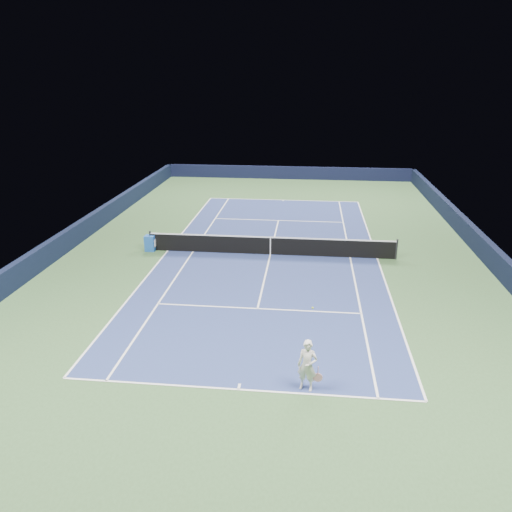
# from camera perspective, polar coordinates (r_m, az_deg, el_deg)

# --- Properties ---
(ground) EXTENTS (40.00, 40.00, 0.00)m
(ground) POSITION_cam_1_polar(r_m,az_deg,el_deg) (26.03, 1.65, 0.17)
(ground) COLOR #32522C
(ground) RESTS_ON ground
(wall_far) EXTENTS (22.00, 0.35, 1.10)m
(wall_far) POSITION_cam_1_polar(r_m,az_deg,el_deg) (45.03, 3.72, 9.48)
(wall_far) COLOR black
(wall_far) RESTS_ON ground
(wall_right) EXTENTS (0.35, 40.00, 1.10)m
(wall_right) POSITION_cam_1_polar(r_m,az_deg,el_deg) (27.29, 24.96, 0.40)
(wall_right) COLOR black
(wall_right) RESTS_ON ground
(wall_left) EXTENTS (0.35, 40.00, 1.10)m
(wall_left) POSITION_cam_1_polar(r_m,az_deg,el_deg) (28.74, -20.40, 1.99)
(wall_left) COLOR #101732
(wall_left) RESTS_ON ground
(court_surface) EXTENTS (10.97, 23.77, 0.01)m
(court_surface) POSITION_cam_1_polar(r_m,az_deg,el_deg) (26.03, 1.65, 0.18)
(court_surface) COLOR navy
(court_surface) RESTS_ON ground
(baseline_far) EXTENTS (10.97, 0.08, 0.00)m
(baseline_far) POSITION_cam_1_polar(r_m,az_deg,el_deg) (37.39, 3.13, 6.41)
(baseline_far) COLOR white
(baseline_far) RESTS_ON ground
(baseline_near) EXTENTS (10.97, 0.08, 0.00)m
(baseline_near) POSITION_cam_1_polar(r_m,az_deg,el_deg) (15.47, -2.02, -15.00)
(baseline_near) COLOR white
(baseline_near) RESTS_ON ground
(sideline_doubles_right) EXTENTS (0.08, 23.77, 0.00)m
(sideline_doubles_right) POSITION_cam_1_polar(r_m,az_deg,el_deg) (26.21, 13.69, -0.26)
(sideline_doubles_right) COLOR white
(sideline_doubles_right) RESTS_ON ground
(sideline_doubles_left) EXTENTS (0.08, 23.77, 0.00)m
(sideline_doubles_left) POSITION_cam_1_polar(r_m,az_deg,el_deg) (26.98, -10.04, 0.62)
(sideline_doubles_left) COLOR white
(sideline_doubles_left) RESTS_ON ground
(sideline_singles_right) EXTENTS (0.08, 23.77, 0.00)m
(sideline_singles_right) POSITION_cam_1_polar(r_m,az_deg,el_deg) (26.06, 10.71, -0.15)
(sideline_singles_right) COLOR white
(sideline_singles_right) RESTS_ON ground
(sideline_singles_left) EXTENTS (0.08, 23.77, 0.00)m
(sideline_singles_left) POSITION_cam_1_polar(r_m,az_deg,el_deg) (26.64, -7.21, 0.52)
(sideline_singles_left) COLOR white
(sideline_singles_left) RESTS_ON ground
(service_line_far) EXTENTS (8.23, 0.08, 0.00)m
(service_line_far) POSITION_cam_1_polar(r_m,az_deg,el_deg) (32.10, 2.57, 4.09)
(service_line_far) COLOR white
(service_line_far) RESTS_ON ground
(service_line_near) EXTENTS (8.23, 0.08, 0.00)m
(service_line_near) POSITION_cam_1_polar(r_m,az_deg,el_deg) (20.16, 0.18, -6.02)
(service_line_near) COLOR white
(service_line_near) RESTS_ON ground
(center_service_line) EXTENTS (0.08, 12.80, 0.00)m
(center_service_line) POSITION_cam_1_polar(r_m,az_deg,el_deg) (26.03, 1.65, 0.19)
(center_service_line) COLOR white
(center_service_line) RESTS_ON ground
(center_mark_far) EXTENTS (0.08, 0.30, 0.00)m
(center_mark_far) POSITION_cam_1_polar(r_m,az_deg,el_deg) (37.25, 3.11, 6.36)
(center_mark_far) COLOR white
(center_mark_far) RESTS_ON ground
(center_mark_near) EXTENTS (0.08, 0.30, 0.00)m
(center_mark_near) POSITION_cam_1_polar(r_m,az_deg,el_deg) (15.59, -1.94, -14.68)
(center_mark_near) COLOR white
(center_mark_near) RESTS_ON ground
(tennis_net) EXTENTS (12.90, 0.10, 1.07)m
(tennis_net) POSITION_cam_1_polar(r_m,az_deg,el_deg) (25.86, 1.66, 1.22)
(tennis_net) COLOR black
(tennis_net) RESTS_ON ground
(sponsor_cube) EXTENTS (0.56, 0.48, 0.84)m
(sponsor_cube) POSITION_cam_1_polar(r_m,az_deg,el_deg) (27.04, -11.99, 1.45)
(sponsor_cube) COLOR #1C50AA
(sponsor_cube) RESTS_ON ground
(tennis_player) EXTENTS (0.80, 1.30, 2.25)m
(tennis_player) POSITION_cam_1_polar(r_m,az_deg,el_deg) (15.12, 5.90, -12.34)
(tennis_player) COLOR silver
(tennis_player) RESTS_ON ground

